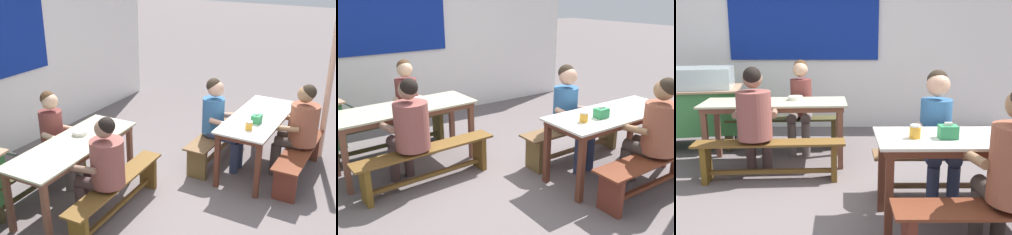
# 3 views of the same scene
# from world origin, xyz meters

# --- Properties ---
(ground_plane) EXTENTS (40.00, 40.00, 0.00)m
(ground_plane) POSITION_xyz_m (0.00, 0.00, 0.00)
(ground_plane) COLOR #665B5B
(backdrop_wall) EXTENTS (6.32, 0.23, 2.61)m
(backdrop_wall) POSITION_xyz_m (-0.02, 2.93, 1.37)
(backdrop_wall) COLOR white
(backdrop_wall) RESTS_ON ground_plane
(dining_table_far) EXTENTS (1.73, 0.72, 0.77)m
(dining_table_far) POSITION_xyz_m (-0.76, 1.10, 0.68)
(dining_table_far) COLOR #BAB899
(dining_table_far) RESTS_ON ground_plane
(dining_table_near) EXTENTS (1.61, 0.65, 0.77)m
(dining_table_near) POSITION_xyz_m (1.12, -0.42, 0.68)
(dining_table_near) COLOR silver
(dining_table_near) RESTS_ON ground_plane
(bench_far_back) EXTENTS (1.68, 0.37, 0.43)m
(bench_far_back) POSITION_xyz_m (-0.79, 1.67, 0.30)
(bench_far_back) COLOR #423F20
(bench_far_back) RESTS_ON ground_plane
(bench_far_front) EXTENTS (1.62, 0.34, 0.43)m
(bench_far_front) POSITION_xyz_m (-0.73, 0.53, 0.29)
(bench_far_front) COLOR brown
(bench_far_front) RESTS_ON ground_plane
(bench_near_back) EXTENTS (1.55, 0.33, 0.43)m
(bench_near_back) POSITION_xyz_m (1.11, 0.15, 0.29)
(bench_near_back) COLOR brown
(bench_near_back) RESTS_ON ground_plane
(bench_near_front) EXTENTS (1.49, 0.33, 0.43)m
(bench_near_front) POSITION_xyz_m (1.12, -0.99, 0.28)
(bench_near_front) COLOR brown
(bench_near_front) RESTS_ON ground_plane
(person_right_near_table) EXTENTS (0.41, 0.57, 1.24)m
(person_right_near_table) POSITION_xyz_m (0.93, 0.07, 0.70)
(person_right_near_table) COLOR #2E3753
(person_right_near_table) RESTS_ON ground_plane
(person_left_back_turned) EXTENTS (0.51, 0.56, 1.24)m
(person_left_back_turned) POSITION_xyz_m (-0.88, 0.58, 0.70)
(person_left_back_turned) COLOR #483333
(person_left_back_turned) RESTS_ON ground_plane
(person_near_front) EXTENTS (0.50, 0.55, 1.26)m
(person_near_front) POSITION_xyz_m (1.18, -0.93, 0.72)
(person_near_front) COLOR #403732
(person_near_front) RESTS_ON ground_plane
(person_center_facing) EXTENTS (0.40, 0.52, 1.22)m
(person_center_facing) POSITION_xyz_m (-0.52, 1.61, 0.68)
(person_center_facing) COLOR #645A56
(person_center_facing) RESTS_ON ground_plane
(tissue_box) EXTENTS (0.14, 0.11, 0.13)m
(tissue_box) POSITION_xyz_m (0.87, -0.47, 0.82)
(tissue_box) COLOR #2E8951
(tissue_box) RESTS_ON dining_table_near
(condiment_jar) EXTENTS (0.09, 0.09, 0.11)m
(condiment_jar) POSITION_xyz_m (0.62, -0.46, 0.82)
(condiment_jar) COLOR gold
(condiment_jar) RESTS_ON dining_table_near
(soup_bowl) EXTENTS (0.18, 0.18, 0.05)m
(soup_bowl) POSITION_xyz_m (-0.53, 1.20, 0.79)
(soup_bowl) COLOR silver
(soup_bowl) RESTS_ON dining_table_far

